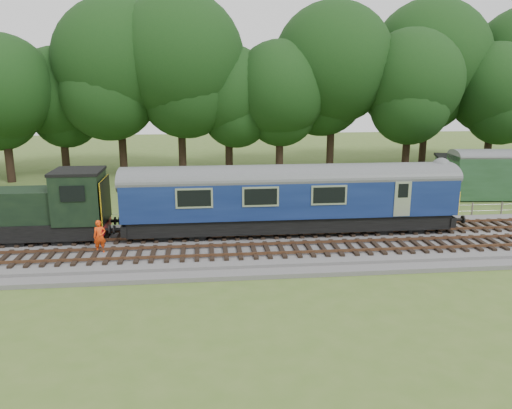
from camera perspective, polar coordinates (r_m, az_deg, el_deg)
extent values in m
plane|color=#486425|center=(26.46, 0.93, -4.92)|extent=(120.00, 120.00, 0.00)
cube|color=#4C4C4F|center=(26.40, 0.93, -4.56)|extent=(70.00, 7.00, 0.35)
cube|color=brown|center=(26.95, 0.76, -3.47)|extent=(66.50, 0.07, 0.14)
cube|color=brown|center=(28.31, 0.42, -2.61)|extent=(66.50, 0.07, 0.14)
cube|color=brown|center=(24.12, 1.59, -5.58)|extent=(66.50, 0.07, 0.14)
cube|color=brown|center=(25.47, 1.17, -4.51)|extent=(66.50, 0.07, 0.14)
cube|color=black|center=(27.69, 3.90, -1.79)|extent=(17.46, 2.52, 0.85)
cube|color=#0D1A48|center=(27.34, 3.95, 1.09)|extent=(18.00, 2.80, 2.05)
cube|color=yellow|center=(30.28, 21.00, 0.71)|extent=(0.06, 2.74, 1.30)
cube|color=black|center=(29.35, 15.52, -1.78)|extent=(2.60, 2.00, 0.55)
cube|color=black|center=(27.39, -8.59, -2.53)|extent=(2.60, 2.00, 0.55)
cube|color=black|center=(29.01, -25.42, -2.51)|extent=(8.73, 2.39, 0.85)
cube|color=black|center=(27.70, -19.53, 0.85)|extent=(2.40, 2.55, 2.60)
cube|color=#B20D1A|center=(27.83, -16.90, -2.29)|extent=(0.25, 2.60, 0.55)
cube|color=yellow|center=(27.46, -16.82, 0.52)|extent=(0.06, 2.55, 2.30)
imported|color=#F43F0C|center=(25.57, -17.44, -3.51)|extent=(0.67, 0.53, 1.63)
cube|color=#1B3C1E|center=(45.06, 21.73, 3.49)|extent=(3.55, 3.55, 2.36)
cube|color=black|center=(44.87, 21.88, 5.09)|extent=(3.90, 3.90, 0.19)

